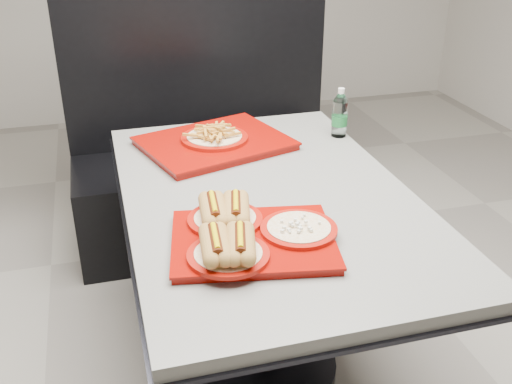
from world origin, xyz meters
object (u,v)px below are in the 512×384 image
object	(u,v)px
tray_near	(246,234)
tray_far	(215,140)
diner_table	(267,237)
booth_bench	(206,160)
water_bottle	(340,116)

from	to	relation	value
tray_near	tray_far	world-z (taller)	tray_far
tray_near	diner_table	bearing A→B (deg)	62.96
diner_table	tray_far	bearing A→B (deg)	101.23
booth_bench	tray_near	xyz separation A→B (m)	(-0.15, -1.38, 0.38)
diner_table	booth_bench	world-z (taller)	booth_bench
booth_bench	tray_far	world-z (taller)	booth_bench
booth_bench	water_bottle	bearing A→B (deg)	-59.15
booth_bench	tray_near	distance (m)	1.44
water_bottle	tray_far	bearing A→B (deg)	178.20
booth_bench	tray_near	bearing A→B (deg)	-96.04
diner_table	tray_near	distance (m)	0.38
diner_table	tray_far	distance (m)	0.47
tray_near	tray_far	size ratio (longest dim) A/B	0.81
diner_table	booth_bench	distance (m)	1.11
diner_table	tray_far	world-z (taller)	tray_far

